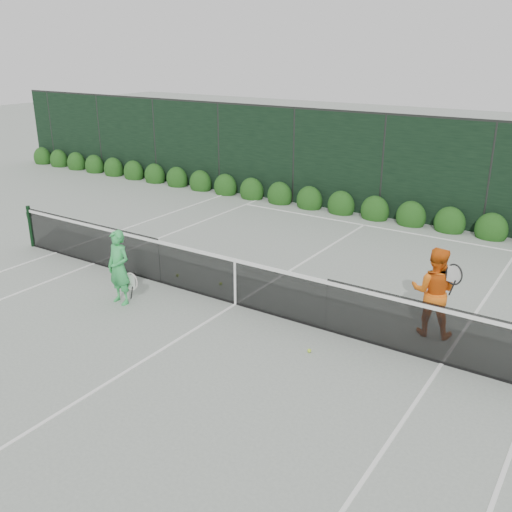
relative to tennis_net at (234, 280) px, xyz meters
The scene contains 8 objects.
ground 0.53m from the tennis_net, ahead, with size 80.00×80.00×0.00m, color gray.
tennis_net is the anchor object (origin of this frame).
player_woman 2.29m from the tennis_net, 148.70° to the right, with size 0.64×0.40×1.51m.
player_man 3.76m from the tennis_net, 14.34° to the left, with size 0.94×0.74×1.64m.
court_lines 0.53m from the tennis_net, ahead, with size 11.03×23.83×0.01m.
windscreen_fence 2.88m from the tennis_net, 89.49° to the right, with size 32.00×21.07×3.06m.
hedge_row 7.16m from the tennis_net, 89.80° to the left, with size 31.66×0.65×0.94m.
tennis_balls 0.54m from the tennis_net, 157.86° to the left, with size 4.14×1.55×0.07m.
Camera 1 is at (6.04, -8.41, 4.87)m, focal length 40.00 mm.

